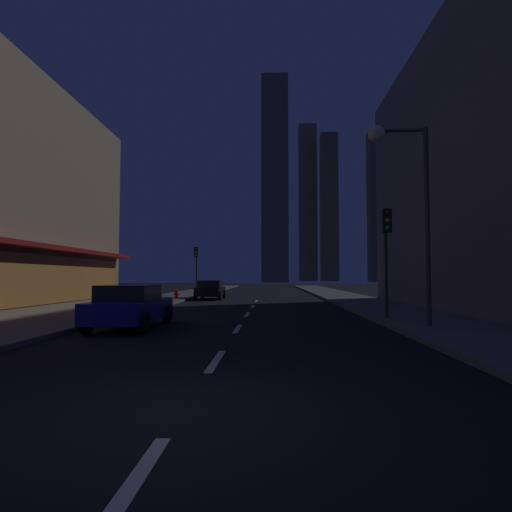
{
  "coord_description": "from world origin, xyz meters",
  "views": [
    {
      "loc": [
        1.16,
        -5.33,
        1.72
      ],
      "look_at": [
        0.0,
        23.35,
        3.16
      ],
      "focal_mm": 29.06,
      "sensor_mm": 36.0,
      "label": 1
    }
  ],
  "objects": [
    {
      "name": "skyscraper_distant_tall",
      "position": [
        1.82,
        119.88,
        31.38
      ],
      "size": [
        8.01,
        8.65,
        62.76
      ],
      "primitive_type": "cube",
      "color": "brown",
      "rests_on": "ground"
    },
    {
      "name": "traffic_light_near_right",
      "position": [
        5.5,
        10.55,
        3.19
      ],
      "size": [
        0.32,
        0.48,
        4.2
      ],
      "color": "#2D2D2D",
      "rests_on": "sidewalk_right"
    },
    {
      "name": "street_lamp_right",
      "position": [
        5.38,
        8.28,
        5.07
      ],
      "size": [
        1.96,
        0.56,
        6.58
      ],
      "color": "#38383D",
      "rests_on": "sidewalk_right"
    },
    {
      "name": "skyscraper_distant_mid",
      "position": [
        15.06,
        158.13,
        31.01
      ],
      "size": [
        6.95,
        6.17,
        62.01
      ],
      "primitive_type": "cube",
      "color": "#635E4A",
      "rests_on": "ground"
    },
    {
      "name": "skyscraper_distant_slender",
      "position": [
        36.58,
        130.26,
        24.7
      ],
      "size": [
        8.0,
        6.21,
        49.41
      ],
      "primitive_type": "cube",
      "color": "#524D3D",
      "rests_on": "ground"
    },
    {
      "name": "sidewalk_right",
      "position": [
        7.0,
        32.0,
        0.07
      ],
      "size": [
        4.0,
        76.0,
        0.15
      ],
      "primitive_type": "cube",
      "color": "#605E59",
      "rests_on": "ground"
    },
    {
      "name": "traffic_light_far_left",
      "position": [
        -5.5,
        30.4,
        3.19
      ],
      "size": [
        0.32,
        0.48,
        4.2
      ],
      "color": "#2D2D2D",
      "rests_on": "sidewalk_left"
    },
    {
      "name": "ground_plane",
      "position": [
        0.0,
        32.0,
        -0.05
      ],
      "size": [
        78.0,
        136.0,
        0.1
      ],
      "primitive_type": "cube",
      "color": "black"
    },
    {
      "name": "lane_marking_center",
      "position": [
        0.0,
        11.0,
        0.01
      ],
      "size": [
        0.16,
        28.2,
        0.01
      ],
      "color": "silver",
      "rests_on": "ground"
    },
    {
      "name": "sidewalk_left",
      "position": [
        -7.0,
        32.0,
        0.07
      ],
      "size": [
        4.0,
        76.0,
        0.15
      ],
      "primitive_type": "cube",
      "color": "#605E59",
      "rests_on": "ground"
    },
    {
      "name": "skyscraper_distant_short",
      "position": [
        22.63,
        152.36,
        28.11
      ],
      "size": [
        6.35,
        7.09,
        56.22
      ],
      "primitive_type": "cube",
      "color": "brown",
      "rests_on": "ground"
    },
    {
      "name": "fire_hydrant_far_left",
      "position": [
        -5.9,
        24.77,
        0.45
      ],
      "size": [
        0.42,
        0.3,
        0.65
      ],
      "color": "red",
      "rests_on": "sidewalk_left"
    },
    {
      "name": "car_parked_near",
      "position": [
        -3.6,
        8.39,
        0.74
      ],
      "size": [
        1.98,
        4.24,
        1.45
      ],
      "color": "navy",
      "rests_on": "ground"
    },
    {
      "name": "car_parked_far",
      "position": [
        -3.6,
        26.17,
        0.74
      ],
      "size": [
        1.98,
        4.24,
        1.45
      ],
      "color": "black",
      "rests_on": "ground"
    }
  ]
}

